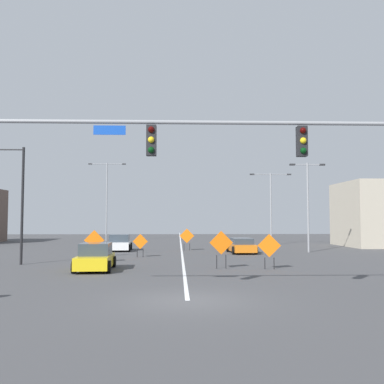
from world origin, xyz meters
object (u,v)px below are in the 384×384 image
(construction_sign_left_shoulder, at_px, (187,237))
(construction_sign_right_lane, at_px, (140,243))
(traffic_signal_assembly, at_px, (292,154))
(car_white_approaching, at_px, (120,243))
(construction_sign_median_near, at_px, (269,247))
(street_lamp_far_left, at_px, (271,201))
(car_orange_mid, at_px, (241,246))
(street_lamp_far_right, at_px, (107,195))
(car_yellow_distant, at_px, (95,257))
(construction_sign_median_far, at_px, (94,242))
(street_lamp_near_left, at_px, (308,199))
(street_lamp_near_right, at_px, (19,198))
(construction_sign_right_shoulder, at_px, (221,245))

(construction_sign_left_shoulder, distance_m, construction_sign_right_lane, 7.50)
(construction_sign_right_lane, bearing_deg, traffic_signal_assembly, -68.39)
(car_white_approaching, bearing_deg, construction_sign_median_near, -54.79)
(street_lamp_far_left, relative_size, car_orange_mid, 1.82)
(traffic_signal_assembly, bearing_deg, street_lamp_far_left, 79.24)
(street_lamp_far_right, relative_size, construction_sign_median_near, 5.08)
(traffic_signal_assembly, xyz_separation_m, car_yellow_distant, (-8.41, 8.93, -4.33))
(street_lamp_far_left, distance_m, construction_sign_right_lane, 19.28)
(street_lamp_far_right, relative_size, construction_sign_median_far, 4.77)
(street_lamp_far_left, xyz_separation_m, street_lamp_near_left, (0.97, -9.97, -0.22))
(car_orange_mid, distance_m, car_yellow_distant, 14.97)
(construction_sign_median_near, xyz_separation_m, car_yellow_distant, (-9.48, -0.14, -0.53))
(street_lamp_near_right, xyz_separation_m, construction_sign_left_shoulder, (10.46, 11.56, -2.83))
(traffic_signal_assembly, height_order, construction_sign_median_far, traffic_signal_assembly)
(street_lamp_near_left, height_order, car_orange_mid, street_lamp_near_left)
(construction_sign_left_shoulder, bearing_deg, traffic_signal_assembly, -82.30)
(car_white_approaching, bearing_deg, traffic_signal_assembly, -68.86)
(construction_sign_median_near, bearing_deg, street_lamp_near_left, 64.18)
(construction_sign_right_lane, relative_size, car_orange_mid, 0.40)
(street_lamp_far_right, bearing_deg, car_yellow_distant, -81.77)
(construction_sign_left_shoulder, relative_size, car_white_approaching, 0.49)
(construction_sign_right_lane, bearing_deg, street_lamp_far_right, 105.11)
(traffic_signal_assembly, xyz_separation_m, construction_sign_left_shoulder, (-3.18, 23.52, -3.82))
(car_yellow_distant, bearing_deg, construction_sign_left_shoulder, 70.25)
(street_lamp_near_right, bearing_deg, street_lamp_near_left, 23.97)
(street_lamp_far_right, bearing_deg, street_lamp_near_left, -43.50)
(street_lamp_near_left, bearing_deg, construction_sign_median_far, -153.22)
(construction_sign_left_shoulder, height_order, construction_sign_right_shoulder, construction_sign_right_shoulder)
(street_lamp_near_left, relative_size, construction_sign_right_shoulder, 3.56)
(construction_sign_right_shoulder, bearing_deg, street_lamp_near_right, 168.06)
(street_lamp_far_left, distance_m, street_lamp_near_left, 10.02)
(traffic_signal_assembly, xyz_separation_m, street_lamp_far_left, (5.90, 31.04, -0.38))
(street_lamp_near_left, height_order, street_lamp_near_right, street_lamp_near_left)
(construction_sign_left_shoulder, distance_m, construction_sign_median_far, 12.19)
(construction_sign_right_lane, xyz_separation_m, construction_sign_median_far, (-2.56, -3.95, 0.26))
(street_lamp_far_right, bearing_deg, street_lamp_near_right, -91.56)
(street_lamp_far_left, distance_m, car_orange_mid, 12.30)
(street_lamp_far_right, height_order, construction_sign_left_shoulder, street_lamp_far_right)
(street_lamp_near_left, bearing_deg, construction_sign_left_shoulder, 166.33)
(construction_sign_right_lane, relative_size, car_white_approaching, 0.43)
(traffic_signal_assembly, height_order, construction_sign_left_shoulder, traffic_signal_assembly)
(street_lamp_near_left, relative_size, car_yellow_distant, 1.91)
(construction_sign_median_near, height_order, car_yellow_distant, construction_sign_median_near)
(car_orange_mid, bearing_deg, traffic_signal_assembly, -93.29)
(street_lamp_far_right, bearing_deg, car_orange_mid, -54.05)
(street_lamp_near_right, bearing_deg, car_yellow_distant, -30.06)
(street_lamp_far_right, relative_size, construction_sign_right_shoulder, 4.68)
(street_lamp_far_right, xyz_separation_m, construction_sign_median_near, (13.94, -30.74, -4.57))
(construction_sign_right_lane, bearing_deg, street_lamp_far_left, 48.36)
(traffic_signal_assembly, xyz_separation_m, construction_sign_right_shoulder, (-1.56, 9.40, -3.68))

